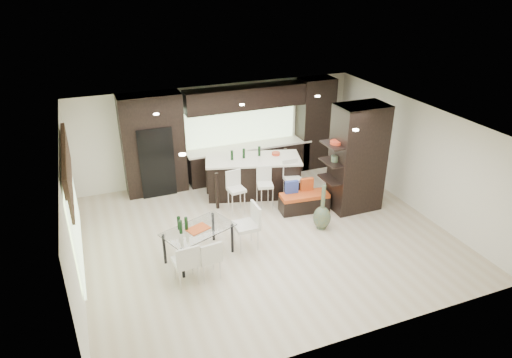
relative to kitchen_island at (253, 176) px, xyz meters
name	(u,v)px	position (x,y,z in m)	size (l,w,h in m)	color
ground	(265,234)	(-0.48, -2.04, -0.52)	(8.00, 8.00, 0.00)	beige
back_wall	(219,132)	(-0.48, 1.46, 0.83)	(8.00, 0.02, 2.70)	white
left_wall	(72,215)	(-4.48, -2.04, 0.83)	(0.02, 7.00, 2.70)	white
right_wall	(415,156)	(3.52, -2.04, 0.83)	(0.02, 7.00, 2.70)	white
ceiling	(267,123)	(-0.48, -2.04, 2.18)	(8.00, 7.00, 0.02)	white
window_left	(74,210)	(-4.44, -1.84, 0.83)	(0.04, 3.20, 1.90)	#B2D199
window_back	(239,123)	(0.12, 1.42, 1.03)	(3.40, 0.04, 1.20)	#B2D199
stone_accent	(67,167)	(-4.41, -1.84, 1.73)	(0.08, 3.00, 0.80)	brown
ceiling_spots	(262,120)	(-0.48, -1.79, 2.16)	(4.00, 3.00, 0.02)	white
back_cabinetry	(239,133)	(0.02, 1.13, 0.83)	(6.80, 0.68, 2.70)	black
refrigerator	(155,159)	(-2.38, 1.08, 0.43)	(0.90, 0.68, 1.90)	black
partition_column	(358,158)	(2.12, -1.64, 0.83)	(1.20, 0.80, 2.70)	black
kitchen_island	(253,176)	(0.00, 0.00, 0.00)	(2.49, 1.07, 1.04)	black
stool_left	(236,197)	(-0.76, -0.83, -0.08)	(0.39, 0.39, 0.88)	silver
stool_mid	(265,192)	(0.00, -0.83, -0.08)	(0.38, 0.38, 0.87)	silver
stool_right	(292,186)	(0.76, -0.84, -0.06)	(0.41, 0.41, 0.93)	silver
bench	(304,202)	(0.85, -1.36, -0.28)	(1.23, 0.47, 0.47)	black
floor_vase	(323,207)	(0.85, -2.26, 0.04)	(0.41, 0.41, 1.12)	#49583E
dining_table	(199,243)	(-2.14, -2.36, -0.17)	(1.44, 0.81, 0.69)	white
chair_near	(208,260)	(-2.14, -3.07, -0.11)	(0.44, 0.44, 0.81)	silver
chair_far	(186,264)	(-2.59, -3.08, -0.09)	(0.46, 0.46, 0.85)	silver
chair_end	(246,229)	(-1.08, -2.36, -0.05)	(0.51, 0.51, 0.94)	silver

